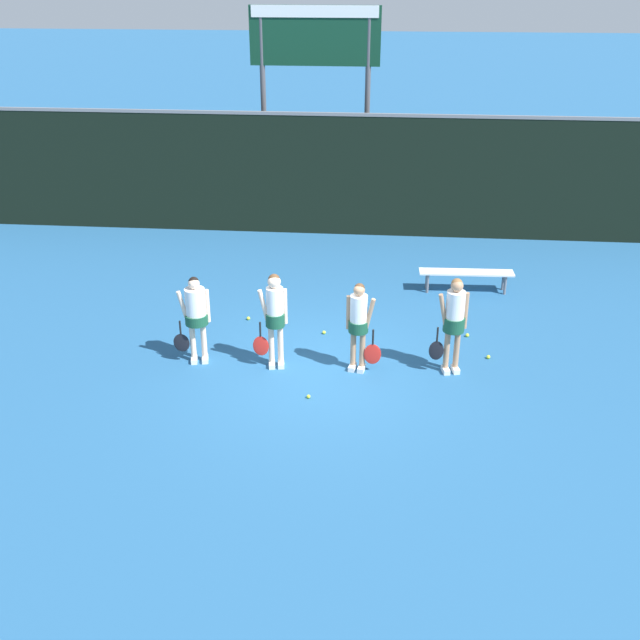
{
  "coord_description": "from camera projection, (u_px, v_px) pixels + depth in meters",
  "views": [
    {
      "loc": [
        1.04,
        -11.72,
        6.59
      ],
      "look_at": [
        -0.02,
        -0.04,
        0.93
      ],
      "focal_mm": 42.0,
      "sensor_mm": 36.0,
      "label": 1
    }
  ],
  "objects": [
    {
      "name": "player_2",
      "position": [
        359.0,
        321.0,
        12.93
      ],
      "size": [
        0.63,
        0.35,
        1.65
      ],
      "rotation": [
        0.0,
        0.0,
        -0.19
      ],
      "color": "tan",
      "rests_on": "ground_plane"
    },
    {
      "name": "player_3",
      "position": [
        454.0,
        318.0,
        12.82
      ],
      "size": [
        0.63,
        0.37,
        1.77
      ],
      "rotation": [
        0.0,
        0.0,
        0.21
      ],
      "color": "tan",
      "rests_on": "ground_plane"
    },
    {
      "name": "scoreboard",
      "position": [
        315.0,
        59.0,
        19.02
      ],
      "size": [
        3.32,
        0.15,
        5.58
      ],
      "color": "#515156",
      "rests_on": "ground_plane"
    },
    {
      "name": "player_0",
      "position": [
        196.0,
        312.0,
        13.2
      ],
      "size": [
        0.68,
        0.41,
        1.64
      ],
      "rotation": [
        0.0,
        0.0,
        0.21
      ],
      "color": "beige",
      "rests_on": "ground_plane"
    },
    {
      "name": "tennis_ball_0",
      "position": [
        488.0,
        357.0,
        13.68
      ],
      "size": [
        0.07,
        0.07,
        0.07
      ],
      "primitive_type": "sphere",
      "color": "#CCE033",
      "rests_on": "ground_plane"
    },
    {
      "name": "ground_plane",
      "position": [
        321.0,
        366.0,
        13.46
      ],
      "size": [
        140.0,
        140.0,
        0.0
      ],
      "primitive_type": "plane",
      "color": "#235684"
    },
    {
      "name": "tennis_ball_4",
      "position": [
        309.0,
        397.0,
        12.45
      ],
      "size": [
        0.06,
        0.06,
        0.06
      ],
      "primitive_type": "sphere",
      "color": "#CCE033",
      "rests_on": "ground_plane"
    },
    {
      "name": "tennis_ball_2",
      "position": [
        467.0,
        335.0,
        14.47
      ],
      "size": [
        0.07,
        0.07,
        0.07
      ],
      "primitive_type": "sphere",
      "color": "#CCE033",
      "rests_on": "ground_plane"
    },
    {
      "name": "tennis_ball_3",
      "position": [
        248.0,
        318.0,
        15.16
      ],
      "size": [
        0.07,
        0.07,
        0.07
      ],
      "primitive_type": "sphere",
      "color": "#CCE033",
      "rests_on": "ground_plane"
    },
    {
      "name": "bench_courtside",
      "position": [
        466.0,
        274.0,
        16.31
      ],
      "size": [
        2.06,
        0.43,
        0.47
      ],
      "rotation": [
        0.0,
        0.0,
        0.03
      ],
      "color": "silver",
      "rests_on": "ground_plane"
    },
    {
      "name": "player_1",
      "position": [
        275.0,
        313.0,
        13.01
      ],
      "size": [
        0.62,
        0.34,
        1.77
      ],
      "rotation": [
        0.0,
        0.0,
        0.16
      ],
      "color": "beige",
      "rests_on": "ground_plane"
    },
    {
      "name": "fence_windscreen",
      "position": [
        346.0,
        175.0,
        19.23
      ],
      "size": [
        60.0,
        0.08,
        3.16
      ],
      "color": "black",
      "rests_on": "ground_plane"
    },
    {
      "name": "tennis_ball_1",
      "position": [
        324.0,
        332.0,
        14.59
      ],
      "size": [
        0.07,
        0.07,
        0.07
      ],
      "primitive_type": "sphere",
      "color": "#CCE033",
      "rests_on": "ground_plane"
    }
  ]
}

